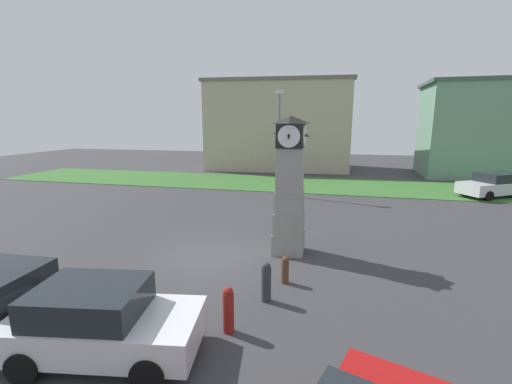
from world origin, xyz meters
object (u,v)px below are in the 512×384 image
at_px(bollard_far_row, 285,270).
at_px(street_lamp_near_road, 279,136).
at_px(bollard_near_tower, 228,309).
at_px(bollard_mid_row, 266,282).
at_px(car_far_lot, 494,185).
at_px(car_by_building, 102,321).
at_px(clock_tower, 290,191).

bearing_deg(bollard_far_row, street_lamp_near_road, 100.32).
xyz_separation_m(bollard_near_tower, bollard_far_row, (0.92, 2.72, -0.14)).
bearing_deg(bollard_mid_row, bollard_near_tower, -110.06).
xyz_separation_m(bollard_far_row, street_lamp_near_road, (-2.26, 12.44, 3.43)).
bearing_deg(bollard_mid_row, car_far_lot, 54.05).
bearing_deg(car_far_lot, street_lamp_near_road, -169.47).
height_order(bollard_far_row, street_lamp_near_road, street_lamp_near_road).
xyz_separation_m(car_by_building, car_far_lot, (14.55, 19.06, 0.01)).
xyz_separation_m(clock_tower, bollard_near_tower, (-0.68, -5.23, -1.76)).
xyz_separation_m(car_far_lot, street_lamp_near_road, (-13.61, -2.53, 3.07)).
bearing_deg(clock_tower, car_by_building, -114.20).
bearing_deg(clock_tower, bollard_near_tower, -97.46).
height_order(bollard_mid_row, street_lamp_near_road, street_lamp_near_road).
bearing_deg(car_far_lot, bollard_far_row, -127.17).
distance_m(clock_tower, bollard_mid_row, 4.07).
height_order(bollard_near_tower, bollard_far_row, bollard_near_tower).
bearing_deg(bollard_near_tower, car_by_building, -149.05).
xyz_separation_m(bollard_near_tower, car_far_lot, (12.27, 17.69, 0.22)).
bearing_deg(bollard_far_row, clock_tower, 95.35).
distance_m(bollard_near_tower, bollard_far_row, 2.88).
height_order(car_by_building, street_lamp_near_road, street_lamp_near_road).
bearing_deg(street_lamp_near_road, bollard_far_row, -79.68).
relative_size(bollard_near_tower, bollard_far_row, 1.32).
relative_size(clock_tower, car_far_lot, 1.07).
bearing_deg(car_by_building, clock_tower, 65.80).
bearing_deg(bollard_near_tower, car_far_lot, 55.27).
height_order(bollard_mid_row, car_far_lot, car_far_lot).
bearing_deg(bollard_near_tower, clock_tower, 82.54).
relative_size(bollard_mid_row, street_lamp_near_road, 0.17).
height_order(clock_tower, bollard_far_row, clock_tower).
bearing_deg(bollard_far_row, car_far_lot, 52.83).
xyz_separation_m(clock_tower, car_far_lot, (11.58, 12.46, -1.53)).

